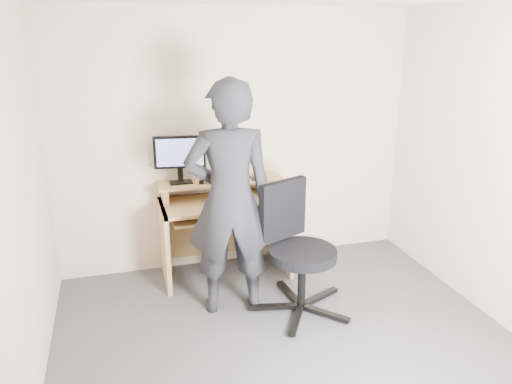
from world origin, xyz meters
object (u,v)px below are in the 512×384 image
monitor (180,155)px  office_chair (296,244)px  desk (223,218)px  person (229,200)px

monitor → office_chair: 1.37m
desk → person: person is taller
office_chair → monitor: bearing=107.0°
monitor → desk: bearing=-5.4°
person → office_chair: bearing=172.2°
monitor → person: bearing=-62.5°
office_chair → person: bearing=141.1°
desk → person: bearing=-97.9°
monitor → office_chair: size_ratio=0.44×
person → desk: bearing=-90.6°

